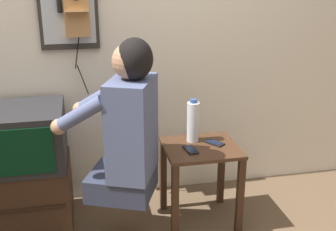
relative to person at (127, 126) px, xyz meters
name	(u,v)px	position (x,y,z in m)	size (l,w,h in m)	color
wall_back	(102,16)	(-0.08, 0.60, 0.53)	(6.80, 0.05, 2.55)	silver
side_table	(200,164)	(0.47, 0.12, -0.34)	(0.46, 0.41, 0.53)	#422819
person	(127,126)	(0.00, 0.00, 0.00)	(0.61, 0.52, 0.92)	#2D3347
tv_stand	(23,195)	(-0.64, 0.30, -0.53)	(0.60, 0.44, 0.43)	#382316
television	(16,137)	(-0.64, 0.30, -0.14)	(0.57, 0.48, 0.35)	#232326
wall_phone_antique	(76,0)	(-0.23, 0.52, 0.64)	(0.19, 0.18, 0.84)	#AD7A47
cell_phone_held	(191,150)	(0.39, 0.07, -0.21)	(0.08, 0.13, 0.01)	black
cell_phone_spare	(214,143)	(0.56, 0.14, -0.21)	(0.12, 0.14, 0.01)	black
water_bottle	(193,121)	(0.44, 0.21, -0.09)	(0.08, 0.08, 0.28)	silver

